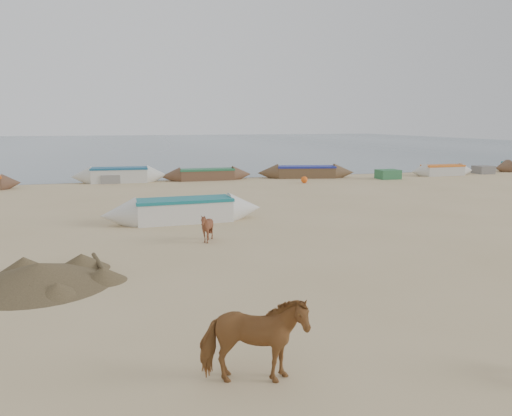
{
  "coord_description": "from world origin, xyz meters",
  "views": [
    {
      "loc": [
        -4.8,
        -12.45,
        3.97
      ],
      "look_at": [
        0.0,
        4.0,
        1.0
      ],
      "focal_mm": 35.0,
      "sensor_mm": 36.0,
      "label": 1
    }
  ],
  "objects": [
    {
      "name": "waterline_canoes",
      "position": [
        0.1,
        20.66,
        0.43
      ],
      "size": [
        57.49,
        4.18,
        0.99
      ],
      "color": "brown",
      "rests_on": "ground"
    },
    {
      "name": "cow_adult",
      "position": [
        -2.85,
        -5.62,
        0.7
      ],
      "size": [
        1.8,
        1.15,
        1.4
      ],
      "primitive_type": "imported",
      "rotation": [
        0.0,
        0.0,
        1.31
      ],
      "color": "#905C2F",
      "rests_on": "ground"
    },
    {
      "name": "near_canoe",
      "position": [
        -2.06,
        7.24,
        0.47
      ],
      "size": [
        6.51,
        1.6,
        0.95
      ],
      "primitive_type": null,
      "rotation": [
        0.0,
        0.0,
        0.04
      ],
      "color": "silver",
      "rests_on": "ground"
    },
    {
      "name": "ground",
      "position": [
        0.0,
        0.0,
        0.0
      ],
      "size": [
        140.0,
        140.0,
        0.0
      ],
      "primitive_type": "plane",
      "color": "tan",
      "rests_on": "ground"
    },
    {
      "name": "calf_front",
      "position": [
        -1.83,
        3.58,
        0.49
      ],
      "size": [
        1.13,
        1.08,
        0.99
      ],
      "primitive_type": "imported",
      "rotation": [
        0.0,
        0.0,
        -1.17
      ],
      "color": "brown",
      "rests_on": "ground"
    },
    {
      "name": "sea",
      "position": [
        0.0,
        82.0,
        0.01
      ],
      "size": [
        160.0,
        160.0,
        0.0
      ],
      "primitive_type": "plane",
      "color": "slate",
      "rests_on": "ground"
    },
    {
      "name": "debris_pile",
      "position": [
        -6.63,
        0.46,
        0.27
      ],
      "size": [
        4.41,
        4.41,
        0.53
      ],
      "primitive_type": "cone",
      "rotation": [
        0.0,
        0.0,
        0.25
      ],
      "color": "brown",
      "rests_on": "ground"
    },
    {
      "name": "beach_clutter",
      "position": [
        4.58,
        19.24,
        0.3
      ],
      "size": [
        44.33,
        4.63,
        0.64
      ],
      "color": "#2D6538",
      "rests_on": "ground"
    }
  ]
}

